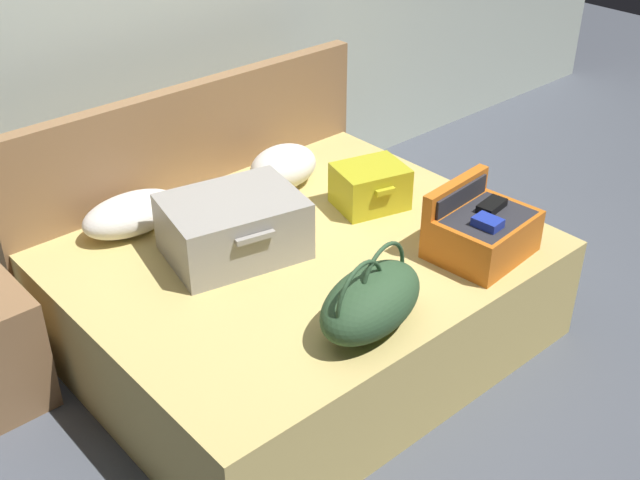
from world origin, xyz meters
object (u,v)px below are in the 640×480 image
(bed, at_px, (303,296))
(pillow_near_headboard, at_px, (132,214))
(hard_case_large, at_px, (233,227))
(hard_case_medium, at_px, (482,230))
(hard_case_small, at_px, (370,187))
(pillow_center_head, at_px, (283,166))
(duffel_bag, at_px, (371,300))

(bed, height_order, pillow_near_headboard, pillow_near_headboard)
(hard_case_large, height_order, hard_case_medium, hard_case_medium)
(hard_case_small, height_order, pillow_center_head, hard_case_small)
(hard_case_medium, bearing_deg, pillow_center_head, 97.05)
(hard_case_large, relative_size, hard_case_small, 1.71)
(pillow_near_headboard, bearing_deg, hard_case_medium, -48.39)
(hard_case_small, distance_m, pillow_center_head, 0.46)
(hard_case_medium, xyz_separation_m, duffel_bag, (-0.70, -0.05, 0.00))
(hard_case_small, bearing_deg, hard_case_large, -170.96)
(hard_case_medium, distance_m, pillow_center_head, 1.07)
(pillow_near_headboard, height_order, pillow_center_head, pillow_center_head)
(hard_case_small, relative_size, pillow_near_headboard, 0.81)
(pillow_near_headboard, relative_size, pillow_center_head, 1.25)
(hard_case_medium, relative_size, pillow_center_head, 1.20)
(hard_case_medium, height_order, pillow_center_head, hard_case_medium)
(hard_case_large, bearing_deg, pillow_near_headboard, 129.62)
(hard_case_large, distance_m, pillow_near_headboard, 0.51)
(pillow_center_head, bearing_deg, bed, -121.76)
(hard_case_large, height_order, pillow_near_headboard, hard_case_large)
(hard_case_small, height_order, pillow_near_headboard, hard_case_small)
(bed, height_order, pillow_center_head, pillow_center_head)
(bed, distance_m, hard_case_small, 0.61)
(bed, xyz_separation_m, hard_case_medium, (0.55, -0.53, 0.36))
(hard_case_medium, relative_size, duffel_bag, 0.79)
(bed, height_order, hard_case_large, hard_case_large)
(bed, distance_m, pillow_center_head, 0.70)
(hard_case_large, xyz_separation_m, hard_case_medium, (0.78, -0.69, -0.02))
(bed, xyz_separation_m, pillow_near_headboard, (-0.47, 0.61, 0.34))
(hard_case_medium, distance_m, duffel_bag, 0.71)
(hard_case_small, bearing_deg, pillow_center_head, 127.02)
(hard_case_medium, bearing_deg, hard_case_large, 133.09)
(bed, distance_m, duffel_bag, 0.70)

